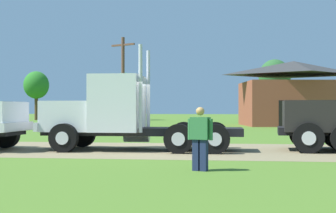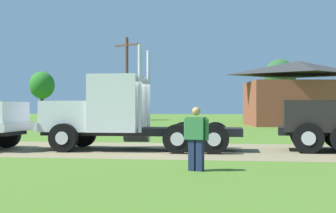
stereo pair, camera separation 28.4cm
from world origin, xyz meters
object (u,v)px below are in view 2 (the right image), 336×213
truck_foreground_white (115,115)px  shed_building (298,94)px  utility_pole_near (127,80)px  visitor_standing_near (196,136)px

truck_foreground_white → shed_building: size_ratio=0.74×
truck_foreground_white → shed_building: bearing=67.7°
shed_building → utility_pole_near: bearing=-154.4°
truck_foreground_white → utility_pole_near: utility_pole_near is taller
truck_foreground_white → utility_pole_near: bearing=101.6°
truck_foreground_white → visitor_standing_near: (3.44, -5.35, -0.44)m
visitor_standing_near → truck_foreground_white: bearing=122.7°
shed_building → truck_foreground_white: bearing=-112.3°
shed_building → utility_pole_near: (-14.13, -6.77, 1.03)m
truck_foreground_white → shed_building: shed_building is taller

